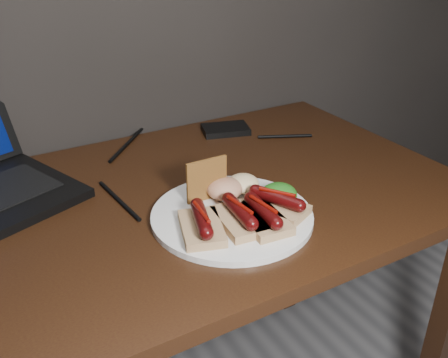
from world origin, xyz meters
name	(u,v)px	position (x,y,z in m)	size (l,w,h in m)	color
desk	(131,248)	(0.00, 1.38, 0.66)	(1.40, 0.70, 0.75)	black
hard_drive	(226,129)	(0.36, 1.63, 0.76)	(0.12, 0.08, 0.02)	black
desk_cables	(108,178)	(0.01, 1.52, 0.75)	(1.00, 0.44, 0.01)	black
plate	(232,216)	(0.16, 1.25, 0.76)	(0.30, 0.30, 0.01)	silver
bread_sausage_left	(202,224)	(0.08, 1.22, 0.78)	(0.10, 0.13, 0.04)	tan
bread_sausage_center	(239,216)	(0.15, 1.21, 0.78)	(0.08, 0.12, 0.04)	tan
bread_sausage_right	(276,203)	(0.24, 1.22, 0.78)	(0.11, 0.13, 0.04)	tan
bread_sausage_extra	(263,216)	(0.19, 1.19, 0.78)	(0.08, 0.12, 0.04)	tan
crispbread	(207,180)	(0.15, 1.32, 0.80)	(0.09, 0.01, 0.09)	#996129
salad_greens	(279,194)	(0.26, 1.24, 0.78)	(0.07, 0.07, 0.04)	#165711
salsa_mound	(225,189)	(0.18, 1.31, 0.78)	(0.07, 0.07, 0.04)	#A51810
coleslaw_mound	(243,183)	(0.22, 1.31, 0.78)	(0.06, 0.06, 0.04)	silver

